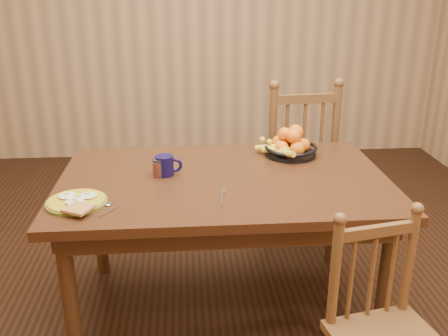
{
  "coord_description": "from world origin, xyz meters",
  "views": [
    {
      "loc": [
        -0.18,
        -2.25,
        1.67
      ],
      "look_at": [
        0.0,
        0.0,
        0.8
      ],
      "focal_mm": 40.0,
      "sensor_mm": 36.0,
      "label": 1
    }
  ],
  "objects": [
    {
      "name": "room",
      "position": [
        0.0,
        0.0,
        1.35
      ],
      "size": [
        4.52,
        5.02,
        2.72
      ],
      "color": "black",
      "rests_on": "ground"
    },
    {
      "name": "dining_table",
      "position": [
        0.0,
        0.0,
        0.67
      ],
      "size": [
        1.6,
        1.0,
        0.75
      ],
      "color": "black",
      "rests_on": "ground"
    },
    {
      "name": "chair_far",
      "position": [
        0.53,
        0.79,
        0.52
      ],
      "size": [
        0.53,
        0.51,
        1.07
      ],
      "rotation": [
        0.0,
        0.0,
        3.23
      ],
      "color": "#533419",
      "rests_on": "ground"
    },
    {
      "name": "chair_near",
      "position": [
        0.54,
        -0.79,
        0.42
      ],
      "size": [
        0.45,
        0.44,
        0.86
      ],
      "rotation": [
        0.0,
        0.0,
        0.19
      ],
      "color": "#533419",
      "rests_on": "ground"
    },
    {
      "name": "breakfast_plate",
      "position": [
        -0.66,
        -0.25,
        0.76
      ],
      "size": [
        0.26,
        0.31,
        0.04
      ],
      "color": "#59601E",
      "rests_on": "dining_table"
    },
    {
      "name": "fork",
      "position": [
        -0.03,
        -0.22,
        0.75
      ],
      "size": [
        0.04,
        0.18,
        0.0
      ],
      "rotation": [
        0.0,
        0.0,
        -0.08
      ],
      "color": "silver",
      "rests_on": "dining_table"
    },
    {
      "name": "spoon",
      "position": [
        -0.52,
        -0.29,
        0.75
      ],
      "size": [
        0.07,
        0.15,
        0.01
      ],
      "rotation": [
        0.0,
        0.0,
        -0.57
      ],
      "color": "silver",
      "rests_on": "dining_table"
    },
    {
      "name": "coffee_mug",
      "position": [
        -0.28,
        0.06,
        0.8
      ],
      "size": [
        0.13,
        0.09,
        0.1
      ],
      "color": "black",
      "rests_on": "dining_table"
    },
    {
      "name": "juice_glass",
      "position": [
        -0.32,
        0.04,
        0.79
      ],
      "size": [
        0.06,
        0.06,
        0.09
      ],
      "color": "silver",
      "rests_on": "dining_table"
    },
    {
      "name": "fruit_bowl",
      "position": [
        0.38,
        0.3,
        0.81
      ],
      "size": [
        0.32,
        0.32,
        0.17
      ],
      "color": "black",
      "rests_on": "dining_table"
    }
  ]
}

